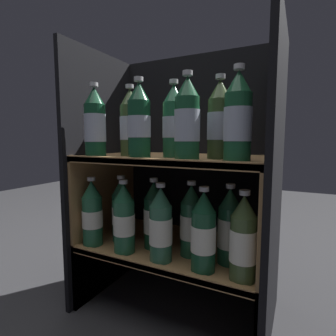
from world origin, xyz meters
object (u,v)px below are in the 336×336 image
bottle_upper_front_2 (187,121)px  bottle_upper_back_0 (130,124)px  bottle_upper_back_2 (219,122)px  bottle_lower_front_0 (92,214)px  bottle_lower_back_2 (191,222)px  bottle_lower_back_1 (154,217)px  bottle_upper_back_1 (174,123)px  bottle_lower_front_3 (203,233)px  bottle_upper_front_3 (238,119)px  bottle_lower_back_0 (122,211)px  bottle_upper_front_1 (139,122)px  bottle_upper_front_0 (95,124)px  bottle_lower_front_2 (161,226)px  bottle_lower_front_4 (243,240)px  bottle_lower_front_1 (124,220)px  bottle_lower_back_3 (230,228)px

bottle_upper_front_2 → bottle_upper_back_0: 0.28m
bottle_upper_back_2 → bottle_upper_back_0: bearing=180.0°
bottle_upper_front_2 → bottle_upper_back_2: (0.08, 0.09, 0.00)m
bottle_lower_front_0 → bottle_lower_back_2: (0.37, 0.09, -0.00)m
bottle_lower_back_1 → bottle_upper_front_2: bearing=-27.1°
bottle_upper_back_1 → bottle_lower_back_2: size_ratio=1.00×
bottle_lower_front_0 → bottle_lower_front_3: size_ratio=1.00×
bottle_upper_front_3 → bottle_lower_back_0: size_ratio=1.00×
bottle_upper_front_1 → bottle_upper_back_2: 0.26m
bottle_upper_front_0 → bottle_lower_front_3: (0.42, -0.00, -0.34)m
bottle_upper_back_0 → bottle_lower_front_2: 0.40m
bottle_upper_front_1 → bottle_lower_front_4: size_ratio=1.00×
bottle_lower_front_1 → bottle_lower_front_2: 0.15m
bottle_upper_back_1 → bottle_lower_back_0: bearing=180.0°
bottle_upper_front_2 → bottle_lower_front_2: bottle_upper_front_2 is taller
bottle_upper_front_3 → bottle_upper_front_1: bearing=-180.0°
bottle_upper_front_1 → bottle_lower_back_2: size_ratio=1.00×
bottle_upper_front_1 → bottle_lower_back_0: bottle_upper_front_1 is taller
bottle_lower_front_1 → bottle_lower_front_3: (0.30, -0.00, -0.00)m
bottle_upper_back_1 → bottle_lower_back_2: bearing=0.0°
bottle_upper_front_2 → bottle_upper_back_2: bearing=48.4°
bottle_upper_front_2 → bottle_lower_front_0: 0.52m
bottle_lower_front_4 → bottle_lower_back_3: size_ratio=1.00×
bottle_lower_back_0 → bottle_lower_front_2: bearing=-20.9°
bottle_upper_front_1 → bottle_lower_back_1: bearing=86.1°
bottle_upper_back_0 → bottle_upper_back_1: same height
bottle_upper_back_2 → bottle_lower_back_3: bottle_upper_back_2 is taller
bottle_lower_front_2 → bottle_lower_front_3: same height
bottle_lower_back_1 → bottle_lower_front_3: bearing=-20.9°
bottle_upper_back_0 → bottle_lower_back_1: size_ratio=1.00×
bottle_lower_front_1 → bottle_lower_front_0: bearing=-180.0°
bottle_upper_front_3 → bottle_lower_back_3: (-0.03, 0.09, -0.35)m
bottle_lower_front_2 → bottle_lower_back_3: same height
bottle_upper_back_2 → bottle_lower_back_1: (-0.24, 0.00, -0.35)m
bottle_upper_back_0 → bottle_lower_front_2: (0.18, -0.09, -0.34)m
bottle_upper_front_1 → bottle_upper_back_0: (-0.10, 0.09, -0.00)m
bottle_lower_front_2 → bottle_lower_front_4: bearing=-0.0°
bottle_upper_back_0 → bottle_upper_back_2: same height
bottle_upper_back_0 → bottle_lower_back_0: bottle_upper_back_0 is taller
bottle_lower_front_0 → bottle_lower_back_0: bearing=48.8°
bottle_upper_back_0 → bottle_lower_front_3: (0.33, -0.09, -0.34)m
bottle_upper_back_2 → bottle_lower_back_0: (-0.39, 0.00, -0.34)m
bottle_upper_back_2 → bottle_lower_back_0: 0.52m
bottle_lower_back_1 → bottle_lower_back_3: (0.28, 0.00, -0.00)m
bottle_lower_back_0 → bottle_lower_back_2: bearing=-0.0°
bottle_upper_back_0 → bottle_lower_front_0: size_ratio=1.00×
bottle_lower_front_0 → bottle_upper_front_0: bearing=0.0°
bottle_upper_front_3 → bottle_upper_back_0: bearing=168.5°
bottle_lower_back_1 → bottle_lower_back_0: bearing=180.0°
bottle_lower_front_3 → bottle_lower_front_4: bearing=-0.0°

